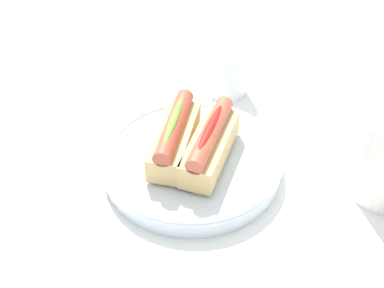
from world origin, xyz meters
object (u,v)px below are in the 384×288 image
hotdog_front (174,136)px  serving_bowl (192,162)px  hotdog_back (210,144)px  water_glass (227,73)px

hotdog_front → serving_bowl: bearing=86.9°
hotdog_back → water_glass: (-0.22, -0.02, -0.02)m
serving_bowl → hotdog_front: bearing=-93.1°
hotdog_back → water_glass: size_ratio=1.70×
hotdog_front → water_glass: size_ratio=1.69×
hotdog_front → hotdog_back: same height
serving_bowl → hotdog_front: size_ratio=1.80×
hotdog_back → water_glass: hotdog_back is taller
hotdog_front → water_glass: (-0.21, 0.03, -0.02)m
hotdog_front → water_glass: hotdog_front is taller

